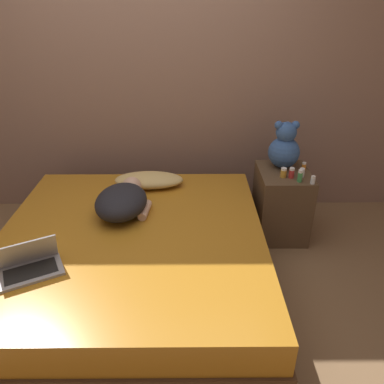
{
  "coord_description": "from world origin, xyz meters",
  "views": [
    {
      "loc": [
        0.39,
        -2.05,
        1.83
      ],
      "look_at": [
        0.4,
        0.23,
        0.62
      ],
      "focal_mm": 35.0,
      "sensor_mm": 36.0,
      "label": 1
    }
  ],
  "objects_px": {
    "bottle_amber": "(284,173)",
    "bottle_orange": "(304,166)",
    "laptop": "(29,265)",
    "person_lying": "(123,200)",
    "bottle_clear": "(313,180)",
    "bottle_green": "(300,176)",
    "teddy_bear": "(284,147)",
    "bottle_white": "(302,173)",
    "pillow": "(149,180)",
    "bottle_red": "(292,173)"
  },
  "relations": [
    {
      "from": "bottle_amber",
      "to": "bottle_orange",
      "type": "distance_m",
      "value": 0.24
    },
    {
      "from": "laptop",
      "to": "bottle_orange",
      "type": "distance_m",
      "value": 2.13
    },
    {
      "from": "person_lying",
      "to": "bottle_orange",
      "type": "height_order",
      "value": "person_lying"
    },
    {
      "from": "laptop",
      "to": "bottle_clear",
      "type": "bearing_deg",
      "value": -2.81
    },
    {
      "from": "bottle_green",
      "to": "bottle_amber",
      "type": "relative_size",
      "value": 1.27
    },
    {
      "from": "teddy_bear",
      "to": "bottle_white",
      "type": "height_order",
      "value": "teddy_bear"
    },
    {
      "from": "pillow",
      "to": "teddy_bear",
      "type": "relative_size",
      "value": 1.43
    },
    {
      "from": "laptop",
      "to": "bottle_red",
      "type": "bearing_deg",
      "value": 1.63
    },
    {
      "from": "teddy_bear",
      "to": "bottle_red",
      "type": "distance_m",
      "value": 0.25
    },
    {
      "from": "bottle_green",
      "to": "bottle_orange",
      "type": "relative_size",
      "value": 1.53
    },
    {
      "from": "teddy_bear",
      "to": "bottle_clear",
      "type": "xyz_separation_m",
      "value": [
        0.16,
        -0.31,
        -0.14
      ]
    },
    {
      "from": "bottle_green",
      "to": "bottle_amber",
      "type": "distance_m",
      "value": 0.13
    },
    {
      "from": "pillow",
      "to": "bottle_clear",
      "type": "bearing_deg",
      "value": -10.33
    },
    {
      "from": "teddy_bear",
      "to": "bottle_orange",
      "type": "distance_m",
      "value": 0.22
    },
    {
      "from": "person_lying",
      "to": "teddy_bear",
      "type": "bearing_deg",
      "value": 28.49
    },
    {
      "from": "laptop",
      "to": "pillow",
      "type": "bearing_deg",
      "value": 34.29
    },
    {
      "from": "bottle_amber",
      "to": "bottle_orange",
      "type": "relative_size",
      "value": 1.2
    },
    {
      "from": "bottle_white",
      "to": "bottle_orange",
      "type": "xyz_separation_m",
      "value": [
        0.05,
        0.13,
        -0.0
      ]
    },
    {
      "from": "person_lying",
      "to": "teddy_bear",
      "type": "distance_m",
      "value": 1.35
    },
    {
      "from": "pillow",
      "to": "bottle_red",
      "type": "bearing_deg",
      "value": -6.42
    },
    {
      "from": "pillow",
      "to": "bottle_orange",
      "type": "xyz_separation_m",
      "value": [
        1.25,
        0.02,
        0.11
      ]
    },
    {
      "from": "laptop",
      "to": "bottle_white",
      "type": "height_order",
      "value": "bottle_white"
    },
    {
      "from": "laptop",
      "to": "bottle_clear",
      "type": "distance_m",
      "value": 2.01
    },
    {
      "from": "bottle_amber",
      "to": "bottle_red",
      "type": "distance_m",
      "value": 0.06
    },
    {
      "from": "person_lying",
      "to": "bottle_green",
      "type": "distance_m",
      "value": 1.33
    },
    {
      "from": "teddy_bear",
      "to": "bottle_orange",
      "type": "height_order",
      "value": "teddy_bear"
    },
    {
      "from": "bottle_amber",
      "to": "laptop",
      "type": "bearing_deg",
      "value": -149.86
    },
    {
      "from": "person_lying",
      "to": "bottle_green",
      "type": "relative_size",
      "value": 6.28
    },
    {
      "from": "bottle_white",
      "to": "bottle_amber",
      "type": "relative_size",
      "value": 0.94
    },
    {
      "from": "person_lying",
      "to": "teddy_bear",
      "type": "xyz_separation_m",
      "value": [
        1.24,
        0.5,
        0.2
      ]
    },
    {
      "from": "bottle_white",
      "to": "bottle_orange",
      "type": "bearing_deg",
      "value": 68.68
    },
    {
      "from": "laptop",
      "to": "teddy_bear",
      "type": "xyz_separation_m",
      "value": [
        1.67,
        1.14,
        0.25
      ]
    },
    {
      "from": "teddy_bear",
      "to": "bottle_amber",
      "type": "height_order",
      "value": "teddy_bear"
    },
    {
      "from": "bottle_red",
      "to": "bottle_clear",
      "type": "xyz_separation_m",
      "value": [
        0.14,
        -0.1,
        -0.01
      ]
    },
    {
      "from": "bottle_white",
      "to": "bottle_red",
      "type": "height_order",
      "value": "bottle_red"
    },
    {
      "from": "person_lying",
      "to": "bottle_white",
      "type": "relative_size",
      "value": 8.52
    },
    {
      "from": "teddy_bear",
      "to": "pillow",
      "type": "bearing_deg",
      "value": -175.52
    },
    {
      "from": "laptop",
      "to": "bottle_amber",
      "type": "distance_m",
      "value": 1.89
    },
    {
      "from": "laptop",
      "to": "bottle_clear",
      "type": "height_order",
      "value": "laptop"
    },
    {
      "from": "person_lying",
      "to": "laptop",
      "type": "bearing_deg",
      "value": -117.29
    },
    {
      "from": "bottle_white",
      "to": "laptop",
      "type": "bearing_deg",
      "value": -151.87
    },
    {
      "from": "teddy_bear",
      "to": "bottle_white",
      "type": "bearing_deg",
      "value": -61.46
    },
    {
      "from": "laptop",
      "to": "bottle_white",
      "type": "distance_m",
      "value": 2.02
    },
    {
      "from": "pillow",
      "to": "bottle_green",
      "type": "xyz_separation_m",
      "value": [
        1.16,
        -0.19,
        0.12
      ]
    },
    {
      "from": "bottle_white",
      "to": "bottle_orange",
      "type": "height_order",
      "value": "bottle_white"
    },
    {
      "from": "bottle_green",
      "to": "bottle_white",
      "type": "distance_m",
      "value": 0.09
    },
    {
      "from": "bottle_orange",
      "to": "bottle_clear",
      "type": "distance_m",
      "value": 0.25
    },
    {
      "from": "person_lying",
      "to": "bottle_amber",
      "type": "height_order",
      "value": "bottle_amber"
    },
    {
      "from": "laptop",
      "to": "bottle_amber",
      "type": "xyz_separation_m",
      "value": [
        1.63,
        0.95,
        0.12
      ]
    },
    {
      "from": "bottle_green",
      "to": "bottle_amber",
      "type": "xyz_separation_m",
      "value": [
        -0.11,
        0.08,
        -0.01
      ]
    }
  ]
}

